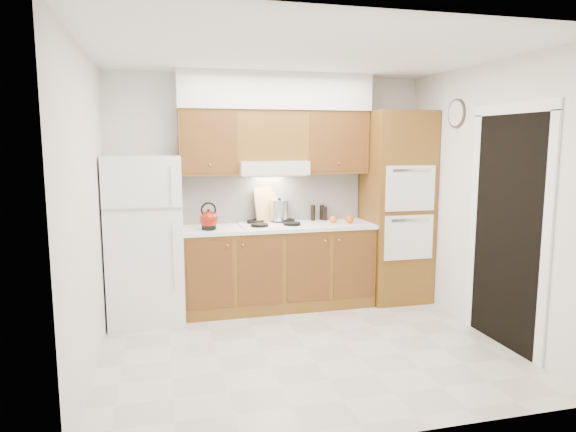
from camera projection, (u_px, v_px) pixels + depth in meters
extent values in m
plane|color=beige|center=(305.00, 347.00, 4.68)|extent=(3.60, 3.60, 0.00)
plane|color=white|center=(307.00, 53.00, 4.30)|extent=(3.60, 3.60, 0.00)
cube|color=silver|center=(270.00, 190.00, 5.93)|extent=(3.60, 0.02, 2.60)
cube|color=silver|center=(88.00, 213.00, 4.05)|extent=(0.02, 3.00, 2.60)
cube|color=silver|center=(486.00, 200.00, 4.93)|extent=(0.02, 3.00, 2.60)
cube|color=white|center=(145.00, 239.00, 5.31)|extent=(0.75, 0.72, 1.72)
cube|color=brown|center=(278.00, 268.00, 5.77)|extent=(2.11, 0.60, 0.90)
cube|color=white|center=(278.00, 227.00, 5.69)|extent=(2.13, 0.62, 0.04)
cube|color=white|center=(272.00, 197.00, 5.93)|extent=(2.11, 0.03, 0.56)
cube|color=brown|center=(396.00, 207.00, 6.00)|extent=(0.70, 0.65, 2.20)
cube|color=brown|center=(208.00, 142.00, 5.52)|extent=(0.63, 0.33, 0.70)
cube|color=brown|center=(334.00, 142.00, 5.87)|extent=(0.73, 0.33, 0.70)
cube|color=silver|center=(272.00, 168.00, 5.67)|extent=(0.75, 0.45, 0.15)
cube|color=brown|center=(271.00, 136.00, 5.68)|extent=(0.75, 0.33, 0.55)
cube|color=silver|center=(275.00, 92.00, 5.60)|extent=(2.13, 0.36, 0.40)
cube|color=white|center=(273.00, 224.00, 5.70)|extent=(0.74, 0.50, 0.01)
cube|color=black|center=(507.00, 232.00, 4.63)|extent=(0.02, 0.90, 2.10)
cylinder|color=#3F3833|center=(457.00, 113.00, 5.33)|extent=(0.02, 0.30, 0.30)
sphere|color=maroon|center=(209.00, 220.00, 5.38)|extent=(0.21, 0.21, 0.19)
cube|color=tan|center=(267.00, 205.00, 5.86)|extent=(0.32, 0.20, 0.40)
cylinder|color=silver|center=(279.00, 211.00, 5.84)|extent=(0.26, 0.26, 0.22)
cylinder|color=black|center=(313.00, 213.00, 6.00)|extent=(0.06, 0.06, 0.18)
cylinder|color=black|center=(322.00, 212.00, 6.07)|extent=(0.07, 0.07, 0.18)
cylinder|color=black|center=(325.00, 213.00, 6.03)|extent=(0.07, 0.07, 0.16)
sphere|color=#E14C0B|center=(350.00, 219.00, 5.81)|extent=(0.11, 0.11, 0.09)
sphere|color=#FF650D|center=(333.00, 220.00, 5.83)|extent=(0.10, 0.10, 0.08)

